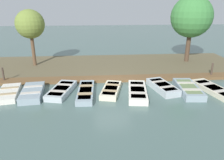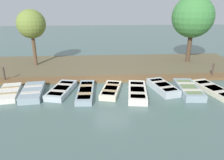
% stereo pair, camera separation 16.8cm
% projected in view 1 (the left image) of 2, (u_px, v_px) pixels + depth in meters
% --- Properties ---
extents(ground_plane, '(80.00, 80.00, 0.00)m').
position_uv_depth(ground_plane, '(112.00, 88.00, 14.85)').
color(ground_plane, '#4C6660').
extents(shore_bank, '(8.00, 24.00, 0.12)m').
position_uv_depth(shore_bank, '(108.00, 66.00, 19.51)').
color(shore_bank, brown).
rests_on(shore_bank, ground_plane).
extents(dock_walkway, '(1.10, 22.80, 0.21)m').
position_uv_depth(dock_walkway, '(110.00, 79.00, 16.25)').
color(dock_walkway, brown).
rests_on(dock_walkway, ground_plane).
extents(rowboat_0, '(2.86, 1.58, 0.34)m').
position_uv_depth(rowboat_0, '(9.00, 93.00, 13.59)').
color(rowboat_0, silver).
rests_on(rowboat_0, ground_plane).
extents(rowboat_1, '(2.94, 1.52, 0.43)m').
position_uv_depth(rowboat_1, '(32.00, 92.00, 13.59)').
color(rowboat_1, '#8C9EA8').
rests_on(rowboat_1, ground_plane).
extents(rowboat_2, '(3.13, 1.78, 0.38)m').
position_uv_depth(rowboat_2, '(62.00, 90.00, 13.97)').
color(rowboat_2, '#B2BCC1').
rests_on(rowboat_2, ground_plane).
extents(rowboat_3, '(3.50, 1.07, 0.34)m').
position_uv_depth(rowboat_3, '(86.00, 92.00, 13.78)').
color(rowboat_3, '#8C9EA8').
rests_on(rowboat_3, ground_plane).
extents(rowboat_4, '(2.91, 1.63, 0.35)m').
position_uv_depth(rowboat_4, '(111.00, 90.00, 14.07)').
color(rowboat_4, beige).
rests_on(rowboat_4, ground_plane).
extents(rowboat_5, '(3.38, 1.56, 0.40)m').
position_uv_depth(rowboat_5, '(137.00, 92.00, 13.73)').
color(rowboat_5, silver).
rests_on(rowboat_5, ground_plane).
extents(rowboat_6, '(2.90, 1.67, 0.44)m').
position_uv_depth(rowboat_6, '(163.00, 87.00, 14.42)').
color(rowboat_6, '#B2BCC1').
rests_on(rowboat_6, ground_plane).
extents(rowboat_7, '(3.20, 1.48, 0.44)m').
position_uv_depth(rowboat_7, '(188.00, 89.00, 14.12)').
color(rowboat_7, '#8C9EA8').
rests_on(rowboat_7, ground_plane).
extents(rowboat_8, '(3.56, 1.86, 0.33)m').
position_uv_depth(rowboat_8, '(214.00, 89.00, 14.18)').
color(rowboat_8, beige).
rests_on(rowboat_8, ground_plane).
extents(mooring_post_near, '(0.14, 0.14, 1.16)m').
position_uv_depth(mooring_post_near, '(3.00, 75.00, 15.57)').
color(mooring_post_near, '#47382D').
rests_on(mooring_post_near, ground_plane).
extents(mooring_post_far, '(0.14, 0.14, 1.16)m').
position_uv_depth(mooring_post_far, '(212.00, 70.00, 16.71)').
color(mooring_post_far, '#47382D').
rests_on(mooring_post_far, ground_plane).
extents(park_tree_far_left, '(2.43, 2.43, 4.94)m').
position_uv_depth(park_tree_far_left, '(30.00, 25.00, 18.43)').
color(park_tree_far_left, brown).
rests_on(park_tree_far_left, ground_plane).
extents(park_tree_left, '(3.69, 3.69, 6.08)m').
position_uv_depth(park_tree_left, '(191.00, 17.00, 19.55)').
color(park_tree_left, '#4C3828').
rests_on(park_tree_left, ground_plane).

